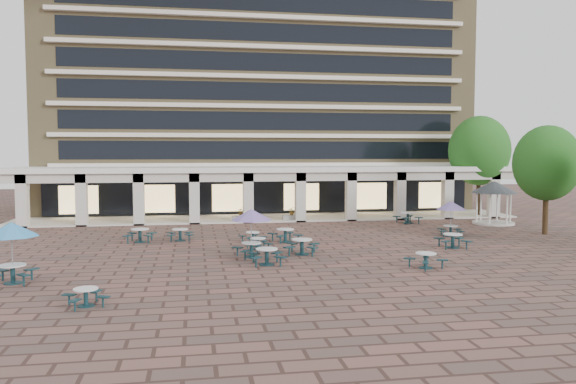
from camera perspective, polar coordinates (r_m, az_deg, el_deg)
name	(u,v)px	position (r m, az deg, el deg)	size (l,w,h in m)	color
ground	(304,248)	(33.05, 1.67, -5.69)	(120.00, 120.00, 0.00)	brown
apartment_building	(256,84)	(58.20, -3.26, 10.94)	(40.00, 15.50, 25.20)	#958054
retail_arcade	(270,183)	(47.25, -1.80, 0.89)	(42.00, 6.60, 4.40)	white
picnic_table_0	(86,295)	(21.94, -19.85, -9.86)	(1.81, 1.81, 0.66)	#123538
picnic_table_1	(267,255)	(28.07, -2.17, -6.41)	(1.85, 1.85, 0.82)	#123538
picnic_table_2	(302,245)	(30.85, 1.42, -5.43)	(2.24, 2.24, 0.85)	#123538
picnic_table_3	(426,259)	(28.05, 13.83, -6.63)	(2.01, 2.01, 0.75)	#123538
picnic_table_4	(11,232)	(26.54, -26.29, -3.64)	(2.27, 2.27, 2.62)	#123538
picnic_table_5	(258,243)	(32.44, -3.08, -5.16)	(1.65, 1.65, 0.67)	#123538
picnic_table_6	(251,217)	(29.88, -3.75, -2.52)	(2.22, 2.22, 2.56)	#123538
picnic_table_7	(453,239)	(34.33, 16.39, -4.65)	(2.01, 2.01, 0.83)	#123538
picnic_table_8	(253,236)	(35.08, -3.62, -4.49)	(1.75, 1.75, 0.65)	#123538
picnic_table_9	(180,234)	(36.26, -10.90, -4.17)	(1.72, 1.72, 0.76)	#123538
picnic_table_10	(285,234)	(35.11, -0.28, -4.30)	(2.16, 2.16, 0.83)	#123538
picnic_table_11	(451,207)	(38.85, 16.24, -1.46)	(2.01, 2.01, 2.33)	#123538
picnic_table_12	(140,234)	(36.25, -14.81, -4.15)	(2.02, 2.02, 0.84)	#123538
picnic_table_13	(408,217)	(45.42, 12.07, -2.48)	(2.14, 2.14, 0.85)	#123538
gazebo	(494,192)	(46.63, 20.19, 0.01)	(3.58, 3.58, 3.34)	beige
tree_east_a	(547,163)	(42.01, 24.82, 2.67)	(4.47, 4.47, 7.44)	#3B2717
tree_east_c	(479,151)	(51.85, 18.86, 3.99)	(5.28, 5.28, 8.79)	#3B2717
planter_left	(242,216)	(45.30, -4.74, -2.47)	(1.50, 0.60, 1.21)	gray
planter_right	(292,216)	(45.83, 0.40, -2.40)	(1.50, 0.60, 1.19)	gray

